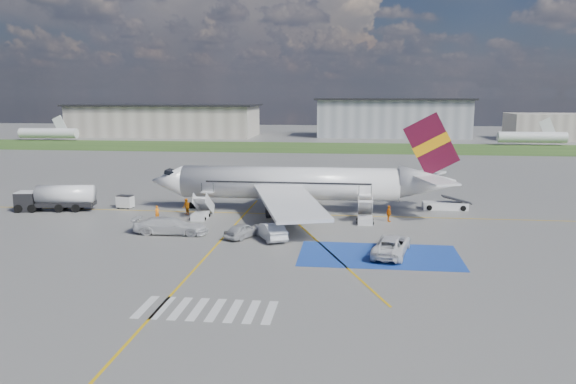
% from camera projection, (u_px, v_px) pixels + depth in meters
% --- Properties ---
extents(ground, '(400.00, 400.00, 0.00)m').
position_uv_depth(ground, '(273.00, 240.00, 54.24)').
color(ground, '#60605E').
rests_on(ground, ground).
extents(grass_strip, '(400.00, 30.00, 0.01)m').
position_uv_depth(grass_strip, '(324.00, 148.00, 147.16)').
color(grass_strip, '#2D4C1E').
rests_on(grass_strip, ground).
extents(taxiway_line_main, '(120.00, 0.20, 0.01)m').
position_uv_depth(taxiway_line_main, '(287.00, 214.00, 65.97)').
color(taxiway_line_main, gold).
rests_on(taxiway_line_main, ground).
extents(taxiway_line_cross, '(0.20, 60.00, 0.01)m').
position_uv_depth(taxiway_line_cross, '(194.00, 270.00, 45.03)').
color(taxiway_line_cross, gold).
rests_on(taxiway_line_cross, ground).
extents(taxiway_line_diag, '(20.71, 56.45, 0.01)m').
position_uv_depth(taxiway_line_diag, '(287.00, 214.00, 65.97)').
color(taxiway_line_diag, gold).
rests_on(taxiway_line_diag, ground).
extents(staging_box, '(14.00, 8.00, 0.01)m').
position_uv_depth(staging_box, '(379.00, 255.00, 49.18)').
color(staging_box, '#1A3E9C').
rests_on(staging_box, ground).
extents(crosswalk, '(9.00, 4.00, 0.01)m').
position_uv_depth(crosswalk, '(207.00, 310.00, 36.83)').
color(crosswalk, silver).
rests_on(crosswalk, ground).
extents(terminal_west, '(60.00, 22.00, 10.00)m').
position_uv_depth(terminal_west, '(165.00, 121.00, 186.83)').
color(terminal_west, '#9C9387').
rests_on(terminal_west, ground).
extents(terminal_centre, '(48.00, 18.00, 12.00)m').
position_uv_depth(terminal_centre, '(392.00, 118.00, 182.96)').
color(terminal_centre, gray).
rests_on(terminal_centre, ground).
extents(airliner, '(36.81, 32.95, 11.92)m').
position_uv_depth(airliner, '(302.00, 183.00, 67.17)').
color(airliner, silver).
rests_on(airliner, ground).
extents(airstairs_fwd, '(1.90, 5.20, 3.60)m').
position_uv_depth(airstairs_fwd, '(201.00, 213.00, 63.73)').
color(airstairs_fwd, silver).
rests_on(airstairs_fwd, ground).
extents(airstairs_aft, '(1.90, 5.20, 3.60)m').
position_uv_depth(airstairs_aft, '(365.00, 217.00, 61.61)').
color(airstairs_aft, silver).
rests_on(airstairs_aft, ground).
extents(fuel_tanker, '(9.41, 3.86, 3.12)m').
position_uv_depth(fuel_tanker, '(56.00, 200.00, 67.77)').
color(fuel_tanker, black).
rests_on(fuel_tanker, ground).
extents(gpu_cart, '(2.11, 1.54, 1.61)m').
position_uv_depth(gpu_cart, '(125.00, 202.00, 69.31)').
color(gpu_cart, silver).
rests_on(gpu_cart, ground).
extents(belt_loader, '(5.81, 2.26, 1.73)m').
position_uv_depth(belt_loader, '(445.00, 206.00, 68.70)').
color(belt_loader, silver).
rests_on(belt_loader, ground).
extents(car_silver_a, '(3.54, 4.58, 1.46)m').
position_uv_depth(car_silver_a, '(243.00, 230.00, 55.15)').
color(car_silver_a, '#A9ABB1').
rests_on(car_silver_a, ground).
extents(car_silver_b, '(3.99, 5.41, 1.70)m').
position_uv_depth(car_silver_b, '(271.00, 231.00, 54.59)').
color(car_silver_b, silver).
rests_on(car_silver_b, ground).
extents(van_white_a, '(3.79, 6.16, 2.15)m').
position_uv_depth(van_white_a, '(392.00, 242.00, 49.53)').
color(van_white_a, silver).
rests_on(van_white_a, ground).
extents(van_white_b, '(5.69, 2.33, 2.22)m').
position_uv_depth(van_white_b, '(170.00, 223.00, 56.53)').
color(van_white_b, silver).
rests_on(van_white_b, ground).
extents(crew_fwd, '(0.65, 0.69, 1.58)m').
position_uv_depth(crew_fwd, '(157.00, 212.00, 63.15)').
color(crew_fwd, orange).
rests_on(crew_fwd, ground).
extents(crew_nose, '(1.18, 1.19, 1.94)m').
position_uv_depth(crew_nose, '(186.00, 207.00, 65.50)').
color(crew_nose, orange).
rests_on(crew_nose, ground).
extents(crew_aft, '(0.79, 1.15, 1.82)m').
position_uv_depth(crew_aft, '(389.00, 214.00, 61.99)').
color(crew_aft, orange).
rests_on(crew_aft, ground).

